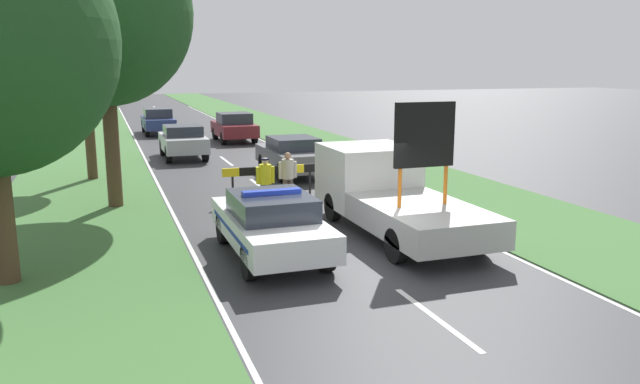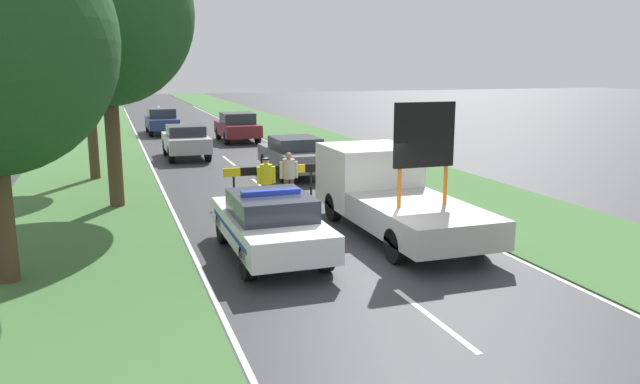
{
  "view_description": "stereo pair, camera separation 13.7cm",
  "coord_description": "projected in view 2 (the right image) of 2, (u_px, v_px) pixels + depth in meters",
  "views": [
    {
      "loc": [
        -5.15,
        -11.9,
        4.23
      ],
      "look_at": [
        -0.11,
        2.43,
        1.1
      ],
      "focal_mm": 35.0,
      "sensor_mm": 36.0,
      "label": 1
    },
    {
      "loc": [
        -5.02,
        -11.95,
        4.23
      ],
      "look_at": [
        -0.11,
        2.43,
        1.1
      ],
      "focal_mm": 35.0,
      "sensor_mm": 36.0,
      "label": 2
    }
  ],
  "objects": [
    {
      "name": "grass_verge_right",
      "position": [
        320.0,
        143.0,
        33.91
      ],
      "size": [
        4.85,
        120.0,
        0.03
      ],
      "color": "#427038",
      "rests_on": "ground"
    },
    {
      "name": "ground_plane",
      "position": [
        361.0,
        263.0,
        13.52
      ],
      "size": [
        160.0,
        160.0,
        0.0
      ],
      "primitive_type": "plane",
      "color": "#333335"
    },
    {
      "name": "roadside_tree_mid_left",
      "position": [
        85.0,
        37.0,
        22.28
      ],
      "size": [
        2.86,
        2.86,
        6.75
      ],
      "color": "#4C3823",
      "rests_on": "ground"
    },
    {
      "name": "queued_car_hatch_blue",
      "position": [
        162.0,
        120.0,
        38.18
      ],
      "size": [
        1.77,
        4.31,
        1.57
      ],
      "rotation": [
        0.0,
        0.0,
        3.14
      ],
      "color": "navy",
      "rests_on": "ground"
    },
    {
      "name": "traffic_cone_behind_barrier",
      "position": [
        348.0,
        186.0,
        20.37
      ],
      "size": [
        0.46,
        0.46,
        0.63
      ],
      "color": "black",
      "rests_on": "ground"
    },
    {
      "name": "traffic_cone_near_police",
      "position": [
        275.0,
        213.0,
        16.61
      ],
      "size": [
        0.47,
        0.47,
        0.65
      ],
      "color": "black",
      "rests_on": "ground"
    },
    {
      "name": "queued_car_suv_grey",
      "position": [
        294.0,
        155.0,
        24.02
      ],
      "size": [
        1.89,
        4.26,
        1.48
      ],
      "rotation": [
        0.0,
        0.0,
        3.14
      ],
      "color": "slate",
      "rests_on": "ground"
    },
    {
      "name": "roadside_tree_near_right",
      "position": [
        105.0,
        13.0,
        17.71
      ],
      "size": [
        5.05,
        5.05,
        8.31
      ],
      "color": "#4C3823",
      "rests_on": "ground"
    },
    {
      "name": "road_barrier",
      "position": [
        273.0,
        172.0,
        19.4
      ],
      "size": [
        3.11,
        0.08,
        1.12
      ],
      "rotation": [
        0.0,
        0.0,
        0.12
      ],
      "color": "black",
      "rests_on": "ground"
    },
    {
      "name": "queued_car_wagon_maroon",
      "position": [
        237.0,
        127.0,
        34.46
      ],
      "size": [
        1.93,
        4.05,
        1.59
      ],
      "rotation": [
        0.0,
        0.0,
        3.14
      ],
      "color": "maroon",
      "rests_on": "ground"
    },
    {
      "name": "queued_car_sedan_silver",
      "position": [
        186.0,
        141.0,
        28.31
      ],
      "size": [
        1.83,
        3.92,
        1.51
      ],
      "rotation": [
        0.0,
        0.0,
        3.14
      ],
      "color": "#B2B2B7",
      "rests_on": "ground"
    },
    {
      "name": "traffic_cone_near_truck",
      "position": [
        248.0,
        213.0,
        16.74
      ],
      "size": [
        0.44,
        0.44,
        0.61
      ],
      "color": "black",
      "rests_on": "ground"
    },
    {
      "name": "pedestrian_civilian",
      "position": [
        289.0,
        174.0,
        18.95
      ],
      "size": [
        0.58,
        0.37,
        1.61
      ],
      "rotation": [
        0.0,
        0.0,
        0.41
      ],
      "color": "brown",
      "rests_on": "ground"
    },
    {
      "name": "police_officer",
      "position": [
        266.0,
        179.0,
        18.26
      ],
      "size": [
        0.56,
        0.35,
        1.55
      ],
      "rotation": [
        0.0,
        0.0,
        2.76
      ],
      "color": "#191E38",
      "rests_on": "ground"
    },
    {
      "name": "grass_verge_left",
      "position": [
        90.0,
        152.0,
        30.19
      ],
      "size": [
        4.85,
        120.0,
        0.03
      ],
      "color": "#427038",
      "rests_on": "ground"
    },
    {
      "name": "work_truck",
      "position": [
        388.0,
        191.0,
        16.08
      ],
      "size": [
        2.29,
        6.28,
        3.4
      ],
      "rotation": [
        0.0,
        0.0,
        3.07
      ],
      "color": "white",
      "rests_on": "ground"
    },
    {
      "name": "lane_markings",
      "position": [
        219.0,
        153.0,
        30.14
      ],
      "size": [
        6.83,
        70.58,
        0.01
      ],
      "color": "silver",
      "rests_on": "ground"
    },
    {
      "name": "police_car",
      "position": [
        270.0,
        223.0,
        13.85
      ],
      "size": [
        1.86,
        4.57,
        1.54
      ],
      "rotation": [
        0.0,
        0.0,
        -0.04
      ],
      "color": "white",
      "rests_on": "ground"
    },
    {
      "name": "traffic_cone_centre_front",
      "position": [
        332.0,
        180.0,
        21.63
      ],
      "size": [
        0.42,
        0.42,
        0.58
      ],
      "color": "black",
      "rests_on": "ground"
    }
  ]
}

